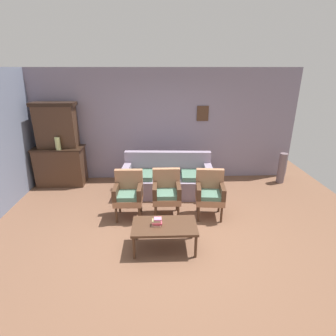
% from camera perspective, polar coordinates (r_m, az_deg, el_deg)
% --- Properties ---
extents(ground_plane, '(7.68, 7.68, 0.00)m').
position_cam_1_polar(ground_plane, '(4.65, 0.42, -14.35)').
color(ground_plane, brown).
extents(wall_back_with_decor, '(6.40, 0.09, 2.70)m').
position_cam_1_polar(wall_back_with_decor, '(6.57, -0.53, 9.15)').
color(wall_back_with_decor, gray).
rests_on(wall_back_with_decor, ground).
extents(side_cabinet, '(1.16, 0.55, 0.93)m').
position_cam_1_polar(side_cabinet, '(6.86, -22.16, 0.42)').
color(side_cabinet, '#472D1E').
rests_on(side_cabinet, ground).
extents(cabinet_upper_hutch, '(0.99, 0.38, 1.03)m').
position_cam_1_polar(cabinet_upper_hutch, '(6.69, -23.08, 8.59)').
color(cabinet_upper_hutch, '#472D1E').
rests_on(cabinet_upper_hutch, side_cabinet).
extents(vase_on_cabinet, '(0.12, 0.12, 0.29)m').
position_cam_1_polar(vase_on_cabinet, '(6.50, -22.74, 4.89)').
color(vase_on_cabinet, '#B5BF7A').
rests_on(vase_on_cabinet, side_cabinet).
extents(floral_couch, '(2.01, 0.90, 0.90)m').
position_cam_1_polar(floral_couch, '(5.94, -0.12, -2.51)').
color(floral_couch, gray).
rests_on(floral_couch, ground).
extents(armchair_row_middle, '(0.53, 0.50, 0.90)m').
position_cam_1_polar(armchair_row_middle, '(5.00, -8.54, -5.25)').
color(armchair_row_middle, '#9E6B4C').
rests_on(armchair_row_middle, ground).
extents(armchair_by_doorway, '(0.52, 0.49, 0.90)m').
position_cam_1_polar(armchair_by_doorway, '(5.00, -0.32, -5.02)').
color(armchair_by_doorway, '#9E6B4C').
rests_on(armchair_by_doorway, ground).
extents(armchair_near_cabinet, '(0.57, 0.54, 0.90)m').
position_cam_1_polar(armchair_near_cabinet, '(5.03, 9.04, -5.12)').
color(armchair_near_cabinet, '#9E6B4C').
rests_on(armchair_near_cabinet, ground).
extents(coffee_table, '(1.00, 0.56, 0.42)m').
position_cam_1_polar(coffee_table, '(4.17, -0.77, -12.72)').
color(coffee_table, '#472D1E').
rests_on(coffee_table, ground).
extents(book_stack_on_table, '(0.16, 0.12, 0.12)m').
position_cam_1_polar(book_stack_on_table, '(4.11, -2.38, -11.57)').
color(book_stack_on_table, tan).
rests_on(book_stack_on_table, coffee_table).
extents(floor_vase_by_wall, '(0.18, 0.18, 0.75)m').
position_cam_1_polar(floor_vase_by_wall, '(7.06, 23.41, -0.01)').
color(floor_vase_by_wall, '#6C5A60').
rests_on(floor_vase_by_wall, ground).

